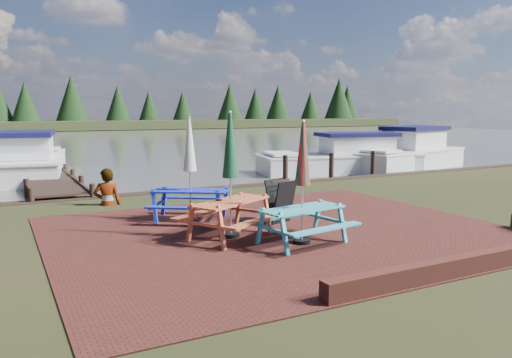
{
  "coord_description": "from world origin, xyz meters",
  "views": [
    {
      "loc": [
        -5.07,
        -7.57,
        2.45
      ],
      "look_at": [
        -0.15,
        1.83,
        1.0
      ],
      "focal_mm": 35.0,
      "sensor_mm": 36.0,
      "label": 1
    }
  ],
  "objects": [
    {
      "name": "chalkboard",
      "position": [
        0.4,
        1.71,
        0.49
      ],
      "size": [
        0.63,
        0.73,
        0.95
      ],
      "rotation": [
        0.0,
        0.0,
        0.33
      ],
      "color": "black",
      "rests_on": "ground"
    },
    {
      "name": "boat_far",
      "position": [
        11.62,
        9.39,
        0.44
      ],
      "size": [
        7.22,
        4.12,
        2.13
      ],
      "rotation": [
        0.0,
        0.0,
        1.84
      ],
      "color": "silver",
      "rests_on": "ground"
    },
    {
      "name": "far_treeline",
      "position": [
        0.0,
        66.0,
        3.28
      ],
      "size": [
        120.0,
        10.0,
        8.1
      ],
      "color": "black",
      "rests_on": "ground"
    },
    {
      "name": "boat_near",
      "position": [
        8.17,
        9.66,
        0.37
      ],
      "size": [
        7.31,
        3.89,
        1.88
      ],
      "rotation": [
        0.0,
        0.0,
        1.35
      ],
      "color": "silver",
      "rests_on": "ground"
    },
    {
      "name": "picnic_table_red",
      "position": [
        -1.12,
        1.04,
        0.85
      ],
      "size": [
        2.28,
        2.2,
        2.43
      ],
      "rotation": [
        0.0,
        0.0,
        0.5
      ],
      "color": "#B34F2E",
      "rests_on": "ground"
    },
    {
      "name": "ground",
      "position": [
        0.0,
        0.0,
        0.0
      ],
      "size": [
        120.0,
        120.0,
        0.0
      ],
      "primitive_type": "plane",
      "color": "black",
      "rests_on": "ground"
    },
    {
      "name": "boat_jetty",
      "position": [
        -3.9,
        13.95,
        0.42
      ],
      "size": [
        3.47,
        7.39,
        2.06
      ],
      "rotation": [
        0.0,
        0.0,
        -0.15
      ],
      "color": "silver",
      "rests_on": "ground"
    },
    {
      "name": "person",
      "position": [
        -2.55,
        5.64,
        0.96
      ],
      "size": [
        0.8,
        0.64,
        1.93
      ],
      "primitive_type": "imported",
      "rotation": [
        0.0,
        0.0,
        2.86
      ],
      "color": "gray",
      "rests_on": "ground"
    },
    {
      "name": "picnic_table_blue",
      "position": [
        -1.27,
        2.86,
        0.81
      ],
      "size": [
        2.2,
        2.15,
        2.31
      ],
      "rotation": [
        0.0,
        0.0,
        -0.58
      ],
      "color": "#182AB4",
      "rests_on": "ground"
    },
    {
      "name": "brick_wall",
      "position": [
        2.15,
        -2.42,
        0.15
      ],
      "size": [
        6.21,
        1.79,
        0.3
      ],
      "color": "#4C1E16",
      "rests_on": "ground"
    },
    {
      "name": "paving",
      "position": [
        0.0,
        1.0,
        0.01
      ],
      "size": [
        9.0,
        7.5,
        0.02
      ],
      "primitive_type": "cube",
      "color": "#371711",
      "rests_on": "ground"
    },
    {
      "name": "water",
      "position": [
        0.0,
        37.0,
        0.0
      ],
      "size": [
        120.0,
        60.0,
        0.02
      ],
      "primitive_type": "cube",
      "color": "#4A4740",
      "rests_on": "ground"
    },
    {
      "name": "jetty",
      "position": [
        -3.5,
        11.28,
        0.11
      ],
      "size": [
        1.76,
        9.08,
        1.0
      ],
      "color": "black",
      "rests_on": "ground"
    },
    {
      "name": "picnic_table_teal",
      "position": [
        -0.14,
        0.01,
        0.79
      ],
      "size": [
        1.84,
        1.69,
        2.27
      ],
      "rotation": [
        0.0,
        0.0,
        0.16
      ],
      "color": "teal",
      "rests_on": "ground"
    }
  ]
}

